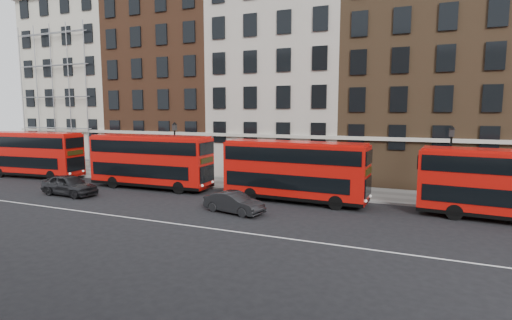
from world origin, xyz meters
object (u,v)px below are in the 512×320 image
at_px(bus_a, 32,153).
at_px(bus_d, 511,184).
at_px(bus_c, 294,170).
at_px(car_rear, 69,185).
at_px(bus_b, 150,160).
at_px(car_front, 234,203).

bearing_deg(bus_a, bus_d, -5.10).
height_order(bus_a, bus_d, bus_a).
height_order(bus_c, car_rear, bus_c).
distance_m(bus_b, car_front, 11.07).
bearing_deg(bus_c, bus_d, 2.20).
bearing_deg(bus_b, bus_a, 178.23).
xyz_separation_m(bus_b, bus_c, (12.49, 0.00, -0.07)).
xyz_separation_m(car_rear, car_front, (13.97, 0.22, -0.13)).
bearing_deg(car_front, bus_d, -61.69).
relative_size(bus_a, car_front, 2.62).
height_order(bus_a, car_front, bus_a).
relative_size(bus_c, bus_d, 1.02).
bearing_deg(bus_a, car_rear, -30.06).
xyz_separation_m(bus_b, car_rear, (-4.00, -4.72, -1.58)).
bearing_deg(car_rear, bus_c, -71.22).
bearing_deg(car_rear, bus_a, 67.84).
distance_m(bus_c, car_front, 5.42).
relative_size(bus_a, bus_b, 1.00).
bearing_deg(bus_b, car_rear, -132.01).
distance_m(car_rear, car_front, 13.97).
distance_m(bus_a, car_front, 24.59).
bearing_deg(bus_c, bus_a, -177.80).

